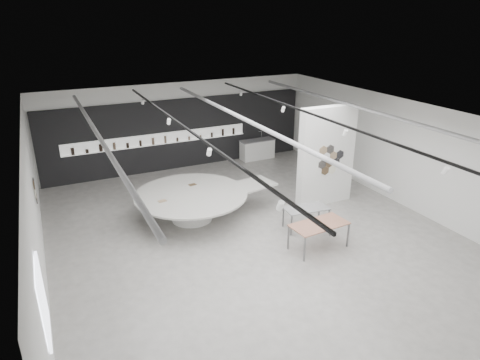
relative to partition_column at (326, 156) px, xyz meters
name	(u,v)px	position (x,y,z in m)	size (l,w,h in m)	color
room	(249,174)	(-3.59, -1.00, 0.27)	(12.02, 14.02, 3.82)	#A39F9A
back_wall_display	(179,134)	(-3.58, 5.94, -0.26)	(11.80, 0.27, 3.10)	black
partition_column	(326,156)	(0.00, 0.00, 0.00)	(2.20, 0.38, 3.60)	white
display_island	(194,202)	(-4.76, 0.79, -1.17)	(5.28, 4.39, 0.97)	white
sample_table_wood	(319,226)	(-2.08, -2.62, -1.05)	(1.78, 0.99, 0.81)	#9E6752
sample_table_stone	(306,209)	(-1.70, -1.39, -1.14)	(1.48, 0.86, 0.72)	gray
kitchen_counter	(257,149)	(0.13, 5.52, -1.33)	(1.66, 0.68, 1.29)	white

